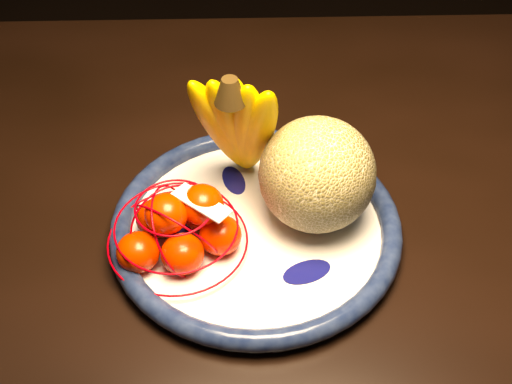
{
  "coord_description": "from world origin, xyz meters",
  "views": [
    {
      "loc": [
        0.19,
        -0.62,
        1.47
      ],
      "look_at": [
        0.19,
        0.01,
        0.85
      ],
      "focal_mm": 50.0,
      "sensor_mm": 36.0,
      "label": 1
    }
  ],
  "objects_px": {
    "fruit_bowl": "(256,228)",
    "banana_bunch": "(239,122)",
    "dining_table": "(158,242)",
    "mandarin_bag": "(180,228)",
    "cantaloupe": "(317,175)"
  },
  "relations": [
    {
      "from": "dining_table",
      "to": "banana_bunch",
      "type": "distance_m",
      "value": 0.24
    },
    {
      "from": "fruit_bowl",
      "to": "cantaloupe",
      "type": "xyz_separation_m",
      "value": [
        0.08,
        0.02,
        0.07
      ]
    },
    {
      "from": "cantaloupe",
      "to": "mandarin_bag",
      "type": "bearing_deg",
      "value": -162.36
    },
    {
      "from": "dining_table",
      "to": "cantaloupe",
      "type": "relative_size",
      "value": 10.86
    },
    {
      "from": "mandarin_bag",
      "to": "fruit_bowl",
      "type": "bearing_deg",
      "value": 18.22
    },
    {
      "from": "fruit_bowl",
      "to": "banana_bunch",
      "type": "distance_m",
      "value": 0.14
    },
    {
      "from": "fruit_bowl",
      "to": "mandarin_bag",
      "type": "bearing_deg",
      "value": -161.78
    },
    {
      "from": "dining_table",
      "to": "cantaloupe",
      "type": "bearing_deg",
      "value": -11.68
    },
    {
      "from": "dining_table",
      "to": "mandarin_bag",
      "type": "xyz_separation_m",
      "value": [
        0.05,
        -0.09,
        0.13
      ]
    },
    {
      "from": "fruit_bowl",
      "to": "banana_bunch",
      "type": "xyz_separation_m",
      "value": [
        -0.02,
        0.08,
        0.11
      ]
    },
    {
      "from": "dining_table",
      "to": "mandarin_bag",
      "type": "distance_m",
      "value": 0.17
    },
    {
      "from": "banana_bunch",
      "to": "mandarin_bag",
      "type": "relative_size",
      "value": 1.12
    },
    {
      "from": "cantaloupe",
      "to": "banana_bunch",
      "type": "height_order",
      "value": "banana_bunch"
    },
    {
      "from": "dining_table",
      "to": "fruit_bowl",
      "type": "distance_m",
      "value": 0.18
    },
    {
      "from": "cantaloupe",
      "to": "mandarin_bag",
      "type": "distance_m",
      "value": 0.18
    }
  ]
}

